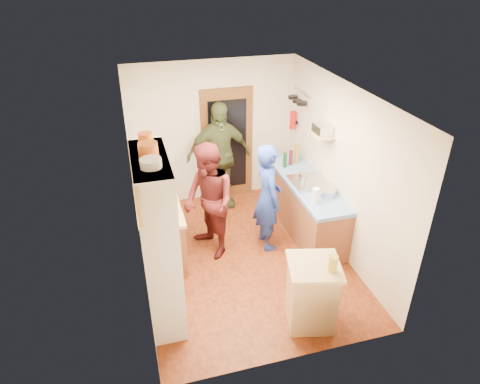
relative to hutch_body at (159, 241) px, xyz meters
name	(u,v)px	position (x,y,z in m)	size (l,w,h in m)	color
floor	(243,257)	(1.30, 0.80, -1.11)	(3.00, 4.00, 0.02)	maroon
ceiling	(244,91)	(1.30, 0.80, 1.51)	(3.00, 4.00, 0.02)	silver
wall_back	(213,132)	(1.30, 2.81, 0.20)	(3.00, 0.02, 2.60)	beige
wall_front	(298,272)	(1.30, -1.21, 0.20)	(3.00, 0.02, 2.60)	beige
wall_left	(135,197)	(-0.21, 0.80, 0.20)	(0.02, 4.00, 2.60)	beige
wall_right	(341,170)	(2.81, 0.80, 0.20)	(0.02, 4.00, 2.60)	beige
door_frame	(227,144)	(1.55, 2.77, -0.05)	(0.95, 0.06, 2.10)	brown
door_glass	(228,145)	(1.55, 2.74, -0.05)	(0.70, 0.02, 1.70)	black
hutch_body	(159,241)	(0.00, 0.00, 0.00)	(0.40, 1.20, 2.20)	silver
hutch_top_shelf	(149,159)	(0.00, 0.00, 1.08)	(0.40, 1.14, 0.04)	silver
plate_stack	(151,163)	(0.00, -0.24, 1.15)	(0.23, 0.23, 0.09)	white
orange_pot_a	(148,150)	(0.00, 0.01, 1.19)	(0.21, 0.21, 0.17)	orange
orange_pot_b	(146,139)	(0.00, 0.36, 1.17)	(0.17, 0.17, 0.15)	orange
left_counter_base	(160,230)	(0.10, 1.25, -0.68)	(0.60, 1.40, 0.85)	brown
left_counter_top	(158,204)	(0.10, 1.25, -0.23)	(0.64, 1.44, 0.05)	#DAB180
toaster	(164,212)	(0.15, 0.82, -0.11)	(0.25, 0.17, 0.19)	white
kettle	(155,205)	(0.05, 1.03, -0.10)	(0.17, 0.17, 0.20)	white
orange_bowl	(162,196)	(0.18, 1.36, -0.15)	(0.21, 0.21, 0.10)	orange
chopping_board	(155,186)	(0.12, 1.77, -0.19)	(0.30, 0.22, 0.03)	#DAB180
right_counter_base	(304,206)	(2.50, 1.30, -0.68)	(0.60, 2.20, 0.84)	brown
right_counter_top	(306,183)	(2.50, 1.30, -0.23)	(0.62, 2.22, 0.06)	#0246C3
hob	(308,182)	(2.50, 1.23, -0.18)	(0.55, 0.58, 0.04)	silver
pot_on_hob	(304,177)	(2.45, 1.28, -0.10)	(0.18, 0.18, 0.12)	silver
bottle_a	(285,160)	(2.35, 1.89, -0.07)	(0.07, 0.07, 0.26)	#143F14
bottle_b	(291,158)	(2.48, 1.95, -0.07)	(0.07, 0.07, 0.26)	#591419
bottle_c	(297,154)	(2.61, 1.99, -0.03)	(0.08, 0.08, 0.34)	olive
paper_towel	(316,196)	(2.35, 0.63, -0.08)	(0.11, 0.11, 0.24)	white
mixing_bowl	(326,192)	(2.60, 0.79, -0.14)	(0.29, 0.29, 0.11)	silver
island_base	(311,295)	(1.74, -0.71, -0.67)	(0.55, 0.55, 0.86)	#DAB180
island_top	(314,266)	(1.74, -0.71, -0.22)	(0.62, 0.62, 0.05)	#DAB180
cutting_board	(310,263)	(1.70, -0.65, -0.21)	(0.35, 0.28, 0.02)	white
oil_jar	(333,264)	(1.89, -0.87, -0.08)	(0.11, 0.11, 0.21)	#AD9E2D
pan_rail	(301,93)	(2.76, 2.33, 0.95)	(0.02, 0.02, 0.65)	silver
pan_hang_a	(302,103)	(2.70, 2.15, 0.82)	(0.18, 0.18, 0.05)	black
pan_hang_b	(297,101)	(2.70, 2.35, 0.80)	(0.16, 0.16, 0.05)	black
pan_hang_c	(293,97)	(2.70, 2.55, 0.81)	(0.17, 0.17, 0.05)	black
wall_shelf	(322,135)	(2.67, 1.25, 0.60)	(0.26, 0.42, 0.03)	#DAB180
radio	(322,129)	(2.67, 1.25, 0.69)	(0.22, 0.30, 0.15)	silver
ext_bracket	(296,123)	(2.77, 2.50, 0.35)	(0.06, 0.10, 0.04)	black
fire_extinguisher	(293,120)	(2.71, 2.50, 0.40)	(0.11, 0.11, 0.32)	red
picture_frame	(139,207)	(-0.18, -0.75, 0.95)	(0.03, 0.25, 0.30)	gold
person_hob	(270,198)	(1.78, 1.00, -0.23)	(0.63, 0.42, 1.74)	#1E369C
person_left	(209,200)	(0.85, 1.12, -0.19)	(0.88, 0.69, 1.81)	#4E1617
person_back	(220,156)	(1.33, 2.43, -0.11)	(1.16, 0.48, 1.98)	#394224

